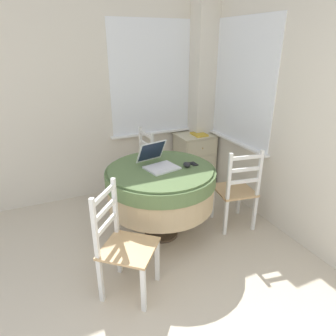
% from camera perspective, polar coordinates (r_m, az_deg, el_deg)
% --- Properties ---
extents(corner_room_shell, '(4.41, 4.99, 2.55)m').
position_cam_1_polar(corner_room_shell, '(3.05, 3.80, 10.54)').
color(corner_room_shell, beige).
rests_on(corner_room_shell, ground_plane).
extents(round_dining_table, '(1.10, 1.10, 0.77)m').
position_cam_1_polar(round_dining_table, '(3.04, -1.40, -3.10)').
color(round_dining_table, '#4C3D2D').
rests_on(round_dining_table, ground_plane).
extents(laptop, '(0.37, 0.42, 0.24)m').
position_cam_1_polar(laptop, '(2.98, -1.91, 1.16)').
color(laptop, silver).
rests_on(laptop, round_dining_table).
extents(computer_mouse, '(0.06, 0.10, 0.05)m').
position_cam_1_polar(computer_mouse, '(2.98, 3.61, 0.64)').
color(computer_mouse, black).
rests_on(computer_mouse, round_dining_table).
extents(cell_phone, '(0.06, 0.10, 0.01)m').
position_cam_1_polar(cell_phone, '(3.07, 4.86, 0.83)').
color(cell_phone, black).
rests_on(cell_phone, round_dining_table).
extents(dining_chair_near_back_window, '(0.44, 0.43, 0.93)m').
position_cam_1_polar(dining_chair_near_back_window, '(3.83, -5.81, -0.13)').
color(dining_chair_near_back_window, tan).
rests_on(dining_chair_near_back_window, ground_plane).
extents(dining_chair_near_right_window, '(0.45, 0.47, 0.93)m').
position_cam_1_polar(dining_chair_near_right_window, '(3.34, 12.90, -4.23)').
color(dining_chair_near_right_window, tan).
rests_on(dining_chair_near_right_window, ground_plane).
extents(dining_chair_camera_near, '(0.57, 0.56, 0.93)m').
position_cam_1_polar(dining_chair_camera_near, '(2.47, -8.55, -14.39)').
color(dining_chair_camera_near, tan).
rests_on(dining_chair_camera_near, ground_plane).
extents(corner_cabinet, '(0.51, 0.45, 0.74)m').
position_cam_1_polar(corner_cabinet, '(4.33, 5.03, 1.73)').
color(corner_cabinet, beige).
rests_on(corner_cabinet, ground_plane).
extents(book_on_cabinet, '(0.17, 0.23, 0.02)m').
position_cam_1_polar(book_on_cabinet, '(4.18, 5.97, 6.41)').
color(book_on_cabinet, gold).
rests_on(book_on_cabinet, corner_cabinet).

